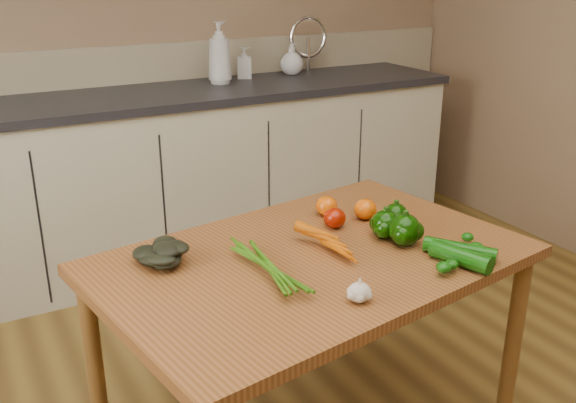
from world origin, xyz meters
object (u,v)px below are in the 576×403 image
(soap_bottle_a, at_px, (219,53))
(pepper_b, at_px, (396,216))
(zucchini_b, at_px, (461,257))
(garlic_bulb, at_px, (359,292))
(carrot_bunch, at_px, (310,249))
(pepper_c, at_px, (405,230))
(tomato_c, at_px, (365,209))
(zucchini_a, at_px, (460,250))
(tomato_a, at_px, (335,218))
(pepper_a, at_px, (385,224))
(soap_bottle_c, at_px, (292,59))
(soap_bottle_b, at_px, (244,63))
(leafy_greens, at_px, (155,251))
(table, at_px, (313,277))
(tomato_b, at_px, (326,206))

(soap_bottle_a, bearing_deg, pepper_b, 147.55)
(zucchini_b, bearing_deg, garlic_bulb, -174.80)
(carrot_bunch, bearing_deg, soap_bottle_a, 66.33)
(zucchini_b, bearing_deg, pepper_c, 105.08)
(tomato_c, relative_size, zucchini_a, 0.36)
(tomato_a, bearing_deg, tomato_c, 6.19)
(soap_bottle_a, xyz_separation_m, pepper_a, (-0.14, -1.65, -0.34))
(soap_bottle_c, xyz_separation_m, pepper_a, (-0.61, -1.74, -0.26))
(soap_bottle_b, bearing_deg, pepper_c, -165.80)
(zucchini_a, bearing_deg, soap_bottle_b, 83.88)
(leafy_greens, xyz_separation_m, pepper_b, (0.79, -0.10, -0.00))
(pepper_c, bearing_deg, pepper_a, 104.94)
(leafy_greens, relative_size, garlic_bulb, 2.94)
(leafy_greens, height_order, zucchini_a, leafy_greens)
(table, distance_m, pepper_b, 0.37)
(pepper_a, xyz_separation_m, zucchini_a, (0.11, -0.23, -0.02))
(soap_bottle_a, bearing_deg, leafy_greens, 120.16)
(leafy_greens, bearing_deg, zucchini_a, -25.15)
(tomato_c, distance_m, zucchini_b, 0.43)
(zucchini_a, bearing_deg, table, 149.15)
(garlic_bulb, bearing_deg, carrot_bunch, 86.63)
(tomato_b, height_order, zucchini_a, tomato_b)
(pepper_b, bearing_deg, soap_bottle_c, 72.49)
(soap_bottle_c, height_order, zucchini_a, soap_bottle_c)
(pepper_c, bearing_deg, soap_bottle_a, 86.09)
(leafy_greens, xyz_separation_m, pepper_c, (0.72, -0.23, 0.00))
(carrot_bunch, distance_m, pepper_b, 0.38)
(soap_bottle_a, bearing_deg, soap_bottle_b, -93.68)
(pepper_c, height_order, tomato_c, pepper_c)
(tomato_c, bearing_deg, zucchini_a, -79.28)
(garlic_bulb, xyz_separation_m, pepper_c, (0.32, 0.23, 0.02))
(tomato_c, height_order, zucchini_a, tomato_c)
(soap_bottle_a, height_order, tomato_b, soap_bottle_a)
(table, relative_size, tomato_a, 18.66)
(soap_bottle_c, distance_m, tomato_a, 1.76)
(garlic_bulb, relative_size, tomato_a, 0.83)
(pepper_a, bearing_deg, table, -179.71)
(garlic_bulb, bearing_deg, tomato_b, 66.42)
(pepper_a, distance_m, pepper_c, 0.08)
(pepper_b, relative_size, zucchini_a, 0.38)
(pepper_a, bearing_deg, soap_bottle_c, 70.51)
(pepper_a, bearing_deg, zucchini_b, -74.96)
(leafy_greens, relative_size, pepper_a, 2.00)
(tomato_b, bearing_deg, table, -128.77)
(zucchini_a, bearing_deg, pepper_a, 115.74)
(soap_bottle_b, bearing_deg, leafy_greens, 170.81)
(zucchini_a, distance_m, zucchini_b, 0.06)
(tomato_b, xyz_separation_m, tomato_c, (0.10, -0.09, 0.00))
(carrot_bunch, height_order, pepper_c, pepper_c)
(table, relative_size, carrot_bunch, 5.88)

